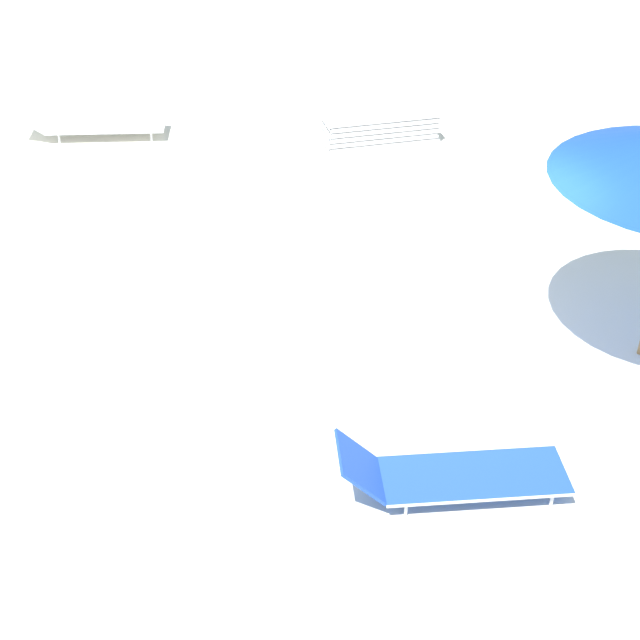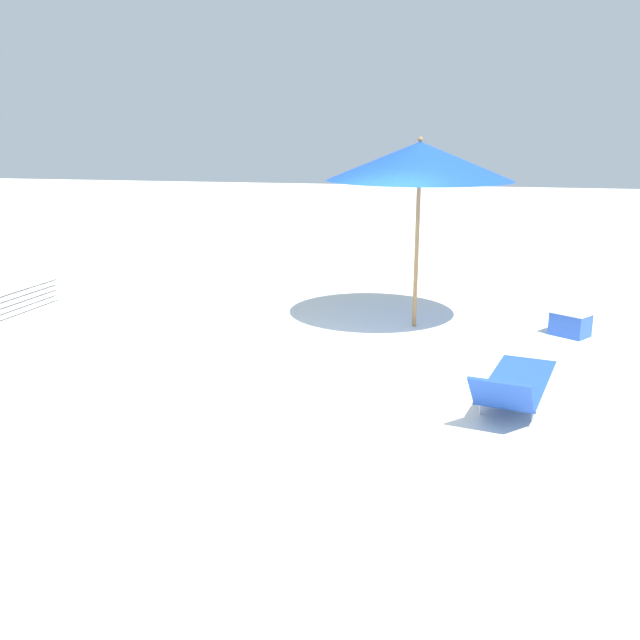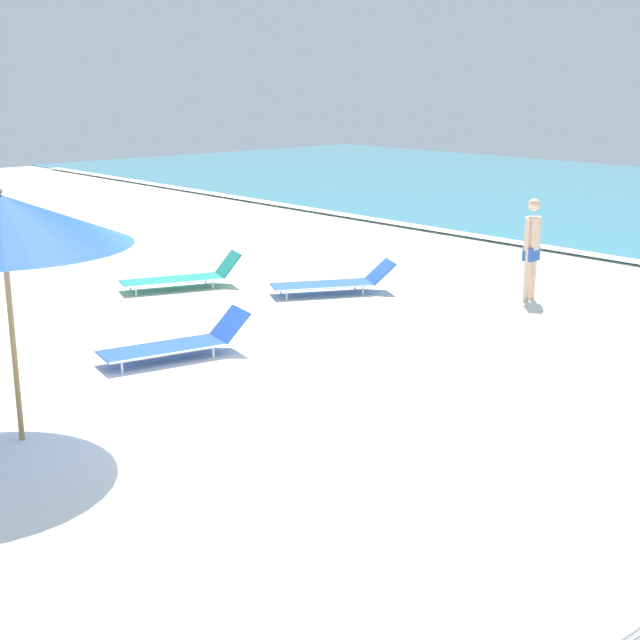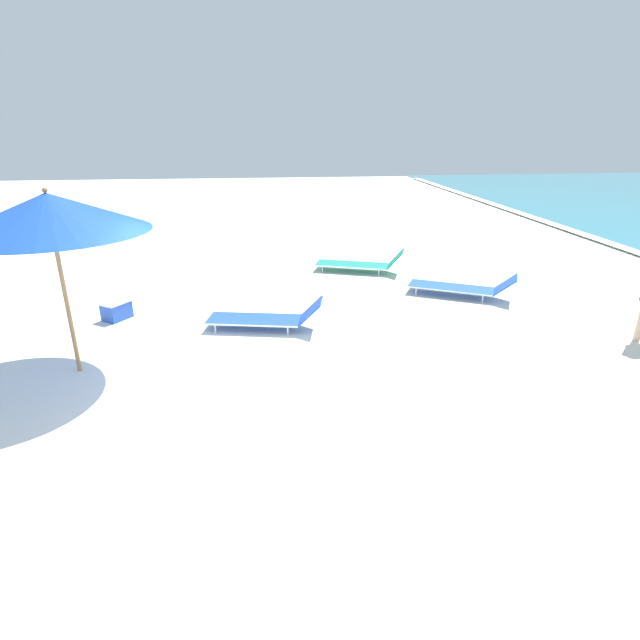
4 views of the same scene
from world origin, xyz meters
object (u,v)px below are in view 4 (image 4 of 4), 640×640
at_px(sun_lounger_near_water_right, 462,287).
at_px(beach_umbrella, 49,213).
at_px(cooler_box, 116,310).
at_px(sun_lounger_under_umbrella, 266,318).
at_px(sun_lounger_near_water_left, 361,263).

bearing_deg(sun_lounger_near_water_right, beach_umbrella, -41.28).
bearing_deg(cooler_box, sun_lounger_near_water_right, 128.86).
relative_size(sun_lounger_near_water_right, cooler_box, 3.63).
relative_size(beach_umbrella, cooler_box, 4.38).
distance_m(sun_lounger_under_umbrella, sun_lounger_near_water_left, 4.26).
distance_m(sun_lounger_near_water_right, cooler_box, 7.01).
height_order(sun_lounger_under_umbrella, sun_lounger_near_water_left, sun_lounger_near_water_left).
bearing_deg(beach_umbrella, cooler_box, 179.71).
xyz_separation_m(beach_umbrella, sun_lounger_under_umbrella, (-1.32, 2.82, -2.13)).
relative_size(sun_lounger_under_umbrella, sun_lounger_near_water_right, 0.96).
height_order(sun_lounger_near_water_right, cooler_box, sun_lounger_near_water_right).
height_order(beach_umbrella, sun_lounger_under_umbrella, beach_umbrella).
height_order(sun_lounger_near_water_left, cooler_box, sun_lounger_near_water_left).
height_order(beach_umbrella, cooler_box, beach_umbrella).
bearing_deg(sun_lounger_near_water_right, sun_lounger_under_umbrella, -44.23).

